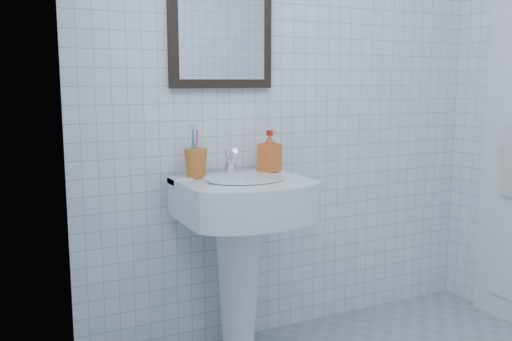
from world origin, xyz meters
TOP-DOWN VIEW (x-y plane):
  - wall_back at (0.00, 1.20)m, footprint 2.20×0.02m
  - wall_left at (-1.10, 0.00)m, footprint 0.02×2.40m
  - washbasin at (-0.39, 0.99)m, footprint 0.56×0.41m
  - faucet at (-0.39, 1.09)m, footprint 0.05×0.11m
  - toothbrush_cup at (-0.56, 1.09)m, footprint 0.12×0.12m
  - soap_dispenser at (-0.19, 1.09)m, footprint 0.11×0.12m
  - wall_mirror at (-0.39, 1.18)m, footprint 0.50×0.04m

SIDE VIEW (x-z plane):
  - washbasin at x=-0.39m, z-range 0.15..1.01m
  - faucet at x=-0.39m, z-range 0.84..0.96m
  - toothbrush_cup at x=-0.56m, z-range 0.85..0.98m
  - soap_dispenser at x=-0.19m, z-range 0.85..1.04m
  - wall_back at x=0.00m, z-range 0.00..2.50m
  - wall_left at x=-1.10m, z-range 0.00..2.50m
  - wall_mirror at x=-0.39m, z-range 1.24..1.86m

